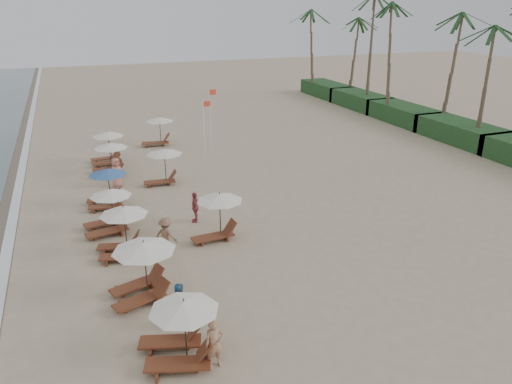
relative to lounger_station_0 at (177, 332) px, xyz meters
name	(u,v)px	position (x,y,z in m)	size (l,w,h in m)	color
ground	(292,279)	(5.44, 3.11, -1.02)	(160.00, 160.00, 0.00)	tan
foam_line	(12,225)	(-5.76, 13.11, -1.00)	(0.50, 140.00, 0.02)	white
shrub_hedge	(461,132)	(27.44, 17.61, -0.22)	(3.20, 53.00, 1.60)	#193D1C
palm_row	(470,13)	(27.35, 18.51, 8.89)	(7.00, 52.00, 12.30)	brown
lounger_station_0	(177,332)	(0.00, 0.00, 0.00)	(2.68, 2.48, 2.09)	brown
lounger_station_1	(140,270)	(-0.54, 3.95, 0.19)	(2.73, 2.44, 2.34)	brown
lounger_station_2	(121,232)	(-0.81, 7.66, 0.15)	(2.48, 2.19, 2.33)	brown
lounger_station_3	(107,213)	(-1.15, 10.50, -0.03)	(2.57, 2.24, 2.21)	brown
lounger_station_4	(105,188)	(-0.92, 13.80, 0.09)	(2.40, 2.05, 2.22)	brown
lounger_station_5	(109,158)	(-0.19, 19.51, 0.10)	(2.48, 2.21, 2.14)	brown
lounger_station_6	(106,148)	(-0.13, 21.93, 0.15)	(2.49, 2.18, 2.32)	brown
inland_station_0	(216,213)	(3.65, 7.76, 0.32)	(2.75, 2.24, 2.22)	brown
inland_station_1	(162,163)	(2.75, 16.39, 0.37)	(2.68, 2.24, 2.22)	brown
inland_station_2	(157,129)	(4.13, 25.47, 0.28)	(2.86, 2.24, 2.22)	brown
beachgoer_near	(214,344)	(0.98, -0.77, -0.17)	(0.62, 0.41, 1.69)	tan
beachgoer_mid_a	(179,305)	(0.41, 1.66, -0.17)	(0.82, 0.64, 1.69)	#306790
beachgoer_mid_b	(166,235)	(1.11, 7.26, -0.16)	(1.10, 0.63, 1.70)	brown
beachgoer_far_a	(195,207)	(3.19, 10.09, -0.20)	(0.95, 0.40, 1.63)	#A8434B
beachgoer_far_b	(117,173)	(0.00, 16.85, -0.09)	(0.91, 0.59, 1.85)	tan
flag_pole_near	(204,124)	(6.87, 21.39, 1.35)	(0.59, 0.08, 4.25)	silver
flag_pole_far	(210,115)	(7.86, 23.22, 1.60)	(0.60, 0.08, 4.74)	silver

